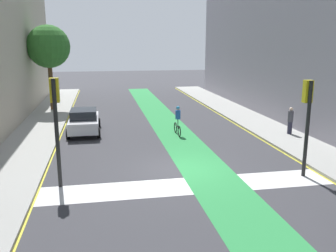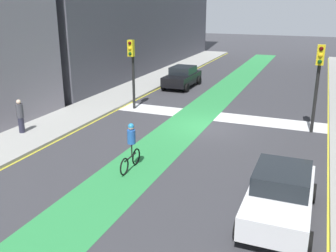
{
  "view_description": "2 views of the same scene",
  "coord_description": "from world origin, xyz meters",
  "views": [
    {
      "loc": [
        -3.38,
        -15.47,
        5.7
      ],
      "look_at": [
        0.23,
        3.97,
        1.14
      ],
      "focal_mm": 38.83,
      "sensor_mm": 36.0,
      "label": 1
    },
    {
      "loc": [
        -5.2,
        18.55,
        6.29
      ],
      "look_at": [
        0.67,
        3.87,
        1.12
      ],
      "focal_mm": 40.85,
      "sensor_mm": 36.0,
      "label": 2
    }
  ],
  "objects": [
    {
      "name": "ground_plane",
      "position": [
        0.0,
        0.0,
        0.0
      ],
      "size": [
        120.0,
        120.0,
        0.0
      ],
      "primitive_type": "plane",
      "color": "#38383D"
    },
    {
      "name": "bike_lane_paint",
      "position": [
        1.18,
        0.0,
        0.0
      ],
      "size": [
        2.4,
        60.0,
        0.01
      ],
      "primitive_type": "cube",
      "color": "#2D8C47",
      "rests_on": "ground_plane"
    },
    {
      "name": "crosswalk_band",
      "position": [
        0.0,
        -2.0,
        0.0
      ],
      "size": [
        12.0,
        1.8,
        0.01
      ],
      "primitive_type": "cube",
      "color": "silver",
      "rests_on": "ground_plane"
    },
    {
      "name": "sidewalk_left",
      "position": [
        -7.5,
        0.0,
        0.07
      ],
      "size": [
        3.0,
        60.0,
        0.15
      ],
      "primitive_type": "cube",
      "color": "#9E9E99",
      "rests_on": "ground_plane"
    },
    {
      "name": "curb_stripe_left",
      "position": [
        -6.0,
        0.0,
        0.01
      ],
      "size": [
        0.16,
        60.0,
        0.01
      ],
      "primitive_type": "cube",
      "color": "yellow",
      "rests_on": "ground_plane"
    },
    {
      "name": "sidewalk_right",
      "position": [
        7.5,
        0.0,
        0.07
      ],
      "size": [
        3.0,
        60.0,
        0.15
      ],
      "primitive_type": "cube",
      "color": "#9E9E99",
      "rests_on": "ground_plane"
    },
    {
      "name": "curb_stripe_right",
      "position": [
        6.0,
        0.0,
        0.01
      ],
      "size": [
        0.16,
        60.0,
        0.01
      ],
      "primitive_type": "cube",
      "color": "yellow",
      "rests_on": "ground_plane"
    },
    {
      "name": "traffic_signal_near_right",
      "position": [
        5.18,
        -1.68,
        2.92
      ],
      "size": [
        0.35,
        0.52,
        4.16
      ],
      "color": "black",
      "rests_on": "ground_plane"
    },
    {
      "name": "traffic_signal_near_left",
      "position": [
        -5.15,
        -1.0,
        3.06
      ],
      "size": [
        0.35,
        0.52,
        4.37
      ],
      "color": "black",
      "rests_on": "ground_plane"
    },
    {
      "name": "car_white_left_far",
      "position": [
        -4.53,
        7.82,
        0.8
      ],
      "size": [
        2.03,
        4.2,
        1.57
      ],
      "color": "silver",
      "rests_on": "ground_plane"
    },
    {
      "name": "cyclist_in_lane",
      "position": [
        1.27,
        6.25,
        0.97
      ],
      "size": [
        0.32,
        1.73,
        1.86
      ],
      "color": "black",
      "rests_on": "ground_plane"
    },
    {
      "name": "pedestrian_sidewalk_right_a",
      "position": [
        8.06,
        4.72,
        1.0
      ],
      "size": [
        0.34,
        0.34,
        1.66
      ],
      "color": "#262638",
      "rests_on": "sidewalk_right"
    },
    {
      "name": "street_tree_near",
      "position": [
        -7.48,
        16.22,
        5.34
      ],
      "size": [
        3.5,
        3.5,
        6.98
      ],
      "color": "brown",
      "rests_on": "sidewalk_left"
    }
  ]
}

